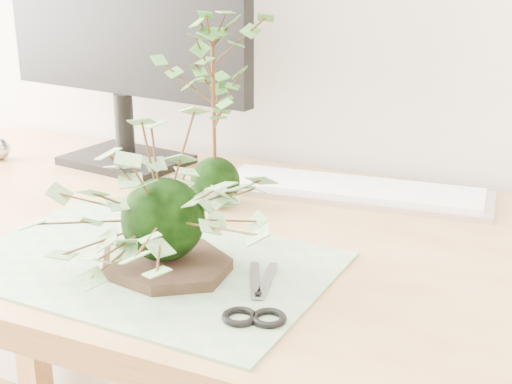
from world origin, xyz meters
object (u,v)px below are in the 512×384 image
(ivy_kokedama, at_px, (161,182))
(maple_kokedama, at_px, (213,61))
(desk, at_px, (250,287))
(keyboard, at_px, (352,190))
(monitor, at_px, (120,14))

(ivy_kokedama, height_order, maple_kokedama, maple_kokedama)
(desk, distance_m, maple_kokedama, 0.35)
(keyboard, bearing_deg, ivy_kokedama, -113.87)
(monitor, bearing_deg, keyboard, 7.51)
(desk, relative_size, keyboard, 3.38)
(desk, xyz_separation_m, keyboard, (0.08, 0.23, 0.10))
(maple_kokedama, distance_m, monitor, 0.31)
(desk, height_order, monitor, monitor)
(keyboard, bearing_deg, maple_kokedama, -148.53)
(desk, xyz_separation_m, maple_kokedama, (-0.10, 0.09, 0.32))
(ivy_kokedama, height_order, monitor, monitor)
(maple_kokedama, height_order, monitor, monitor)
(ivy_kokedama, distance_m, monitor, 0.53)
(ivy_kokedama, relative_size, keyboard, 0.80)
(desk, xyz_separation_m, ivy_kokedama, (-0.04, -0.16, 0.21))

